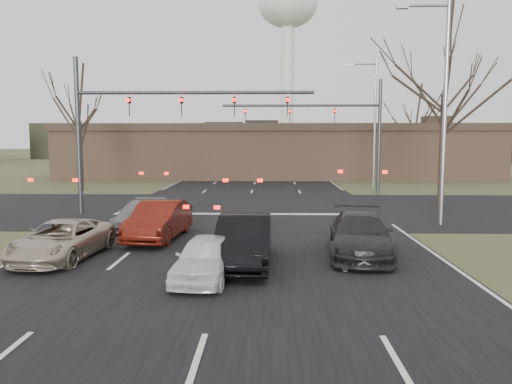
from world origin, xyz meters
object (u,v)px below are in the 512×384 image
streetlight_right_near (441,100)px  car_red_ahead (159,220)px  car_black_hatch (244,241)px  car_grey_ahead (140,215)px  mast_arm_near (141,115)px  mast_arm_far (339,123)px  building (276,151)px  car_white_sedan (205,258)px  water_tower (288,15)px  streetlight_right_far (373,117)px  car_charcoal_sedan (360,235)px  car_silver_suv (62,240)px

streetlight_right_near → car_red_ahead: size_ratio=2.23×
car_black_hatch → car_grey_ahead: size_ratio=1.13×
mast_arm_near → mast_arm_far: same height
building → car_white_sedan: 37.06m
water_tower → streetlight_right_near: water_tower is taller
water_tower → car_grey_ahead: size_ratio=10.88×
streetlight_right_far → car_charcoal_sedan: streetlight_right_far is taller
car_charcoal_sedan → car_red_ahead: (-7.30, 2.57, 0.03)m
car_silver_suv → building: bearing=82.8°
car_red_ahead → car_white_sedan: bearing=-60.3°
water_tower → car_white_sedan: bearing=-93.1°
mast_arm_near → car_grey_ahead: 6.12m
water_tower → mast_arm_near: bearing=-96.0°
car_black_hatch → car_white_sedan: bearing=-121.4°
mast_arm_near → car_white_sedan: bearing=-68.4°
mast_arm_far → car_silver_suv: bearing=-120.6°
streetlight_right_near → car_white_sedan: 13.83m
water_tower → streetlight_right_far: 97.74m
building → car_grey_ahead: (-6.36, -29.07, -2.07)m
water_tower → car_silver_suv: (-11.45, -116.70, -34.84)m
car_white_sedan → car_charcoal_sedan: car_charcoal_sedan is taller
mast_arm_near → car_charcoal_sedan: (9.53, -8.99, -4.36)m
car_silver_suv → car_charcoal_sedan: 9.77m
car_white_sedan → car_charcoal_sedan: (4.80, 2.93, 0.10)m
streetlight_right_far → mast_arm_near: bearing=-136.1°
streetlight_right_near → car_silver_suv: size_ratio=2.22×
water_tower → car_black_hatch: water_tower is taller
car_red_ahead → streetlight_right_near: bearing=21.4°
streetlight_right_far → car_white_sedan: streetlight_right_far is taller
car_grey_ahead → car_red_ahead: 2.72m
streetlight_right_near → streetlight_right_far: same height
car_silver_suv → car_black_hatch: bearing=-1.3°
car_white_sedan → car_grey_ahead: car_white_sedan is taller
building → car_silver_suv: 35.55m
water_tower → streetlight_right_far: (3.32, -93.00, -29.88)m
streetlight_right_far → car_silver_suv: bearing=-121.9°
streetlight_right_far → car_grey_ahead: size_ratio=2.44×
car_white_sedan → streetlight_right_near: bearing=49.0°
car_red_ahead → car_silver_suv: bearing=-121.5°
streetlight_right_near → car_grey_ahead: streetlight_right_near is taller
mast_arm_near → car_silver_suv: size_ratio=2.70×
streetlight_right_near → car_white_sedan: streetlight_right_near is taller
building → car_red_ahead: building is taller
water_tower → building: bearing=-92.8°
building → car_black_hatch: 35.43m
streetlight_right_far → car_red_ahead: bearing=-121.1°
car_charcoal_sedan → car_red_ahead: size_ratio=1.09×
car_grey_ahead → car_silver_suv: bearing=-99.0°
mast_arm_far → car_white_sedan: size_ratio=3.11×
water_tower → car_white_sedan: size_ratio=12.43×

